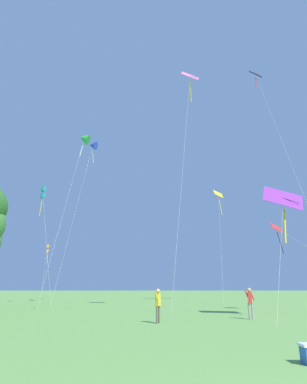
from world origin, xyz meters
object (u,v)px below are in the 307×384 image
kite_yellow_diamond (219,200)px  person_with_spool (250,300)px  kite_green_small (84,139)px  person_far_back (158,302)px  kite_pink_low (190,84)px  kite_orange_box (48,249)px  kite_teal_box (43,194)px  kite_blue_delta (93,145)px  kite_red_high (282,233)px  kite_black_large (258,81)px  kite_purple_streamer (283,205)px

kite_yellow_diamond → person_with_spool: bearing=-98.6°
kite_green_small → person_far_back: 25.47m
kite_pink_low → person_with_spool: kite_pink_low is taller
kite_orange_box → person_far_back: kite_orange_box is taller
kite_pink_low → kite_orange_box: size_ratio=2.81×
person_with_spool → person_far_back: person_with_spool is taller
kite_yellow_diamond → kite_teal_box: (-22.35, -9.83, -1.91)m
kite_blue_delta → kite_teal_box: size_ratio=1.63×
kite_orange_box → kite_red_high: bearing=-39.8°
kite_black_large → kite_teal_box: 30.27m
kite_teal_box → kite_pink_low: kite_pink_low is taller
kite_black_large → kite_pink_low: (-9.95, -9.68, -7.35)m
kite_red_high → kite_yellow_diamond: bearing=91.7°
kite_orange_box → person_far_back: bearing=-61.6°
kite_blue_delta → person_far_back: 31.31m
kite_orange_box → person_far_back: (15.79, -29.14, -6.00)m
person_with_spool → kite_red_high: bearing=52.4°
kite_pink_low → person_far_back: (-3.07, -8.58, -18.84)m
kite_yellow_diamond → kite_orange_box: 25.91m
kite_purple_streamer → person_with_spool: kite_purple_streamer is taller
person_with_spool → kite_pink_low: bearing=107.9°
kite_pink_low → kite_orange_box: kite_pink_low is taller
kite_green_small → kite_pink_low: bearing=-34.9°
kite_teal_box → kite_yellow_diamond: bearing=23.7°
kite_purple_streamer → person_far_back: size_ratio=5.03×
person_far_back → kite_pink_low: bearing=70.3°
kite_pink_low → kite_orange_box: bearing=132.5°
kite_blue_delta → kite_red_high: bearing=-39.0°
kite_teal_box → kite_red_high: bearing=-24.3°
kite_red_high → kite_teal_box: kite_teal_box is taller
kite_green_small → kite_orange_box: (-7.29, 12.49, -11.31)m
kite_green_small → person_with_spool: bearing=-46.9°
kite_orange_box → person_with_spool: kite_orange_box is taller
kite_purple_streamer → person_far_back: bearing=-161.1°
person_with_spool → kite_yellow_diamond: bearing=81.4°
kite_yellow_diamond → kite_purple_streamer: (-1.16, -25.41, -7.36)m
kite_yellow_diamond → kite_blue_delta: (-17.94, -5.20, 6.35)m
kite_yellow_diamond → kite_red_high: bearing=-88.3°
kite_red_high → kite_yellow_diamond: 21.85m
kite_red_high → kite_blue_delta: (-18.52, 15.00, 14.64)m
kite_orange_box → kite_green_small: bearing=-59.7°
kite_yellow_diamond → kite_green_small: size_ratio=0.82×
kite_pink_low → kite_orange_box: (-18.86, 20.56, -12.85)m
kite_yellow_diamond → kite_blue_delta: 19.73m
kite_red_high → kite_purple_streamer: kite_purple_streamer is taller
kite_blue_delta → kite_teal_box: kite_blue_delta is taller
kite_teal_box → kite_purple_streamer: bearing=-36.3°
kite_purple_streamer → kite_orange_box: (-23.75, 26.41, 0.30)m
kite_pink_low → person_with_spool: size_ratio=12.90×
kite_black_large → kite_green_small: 23.34m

